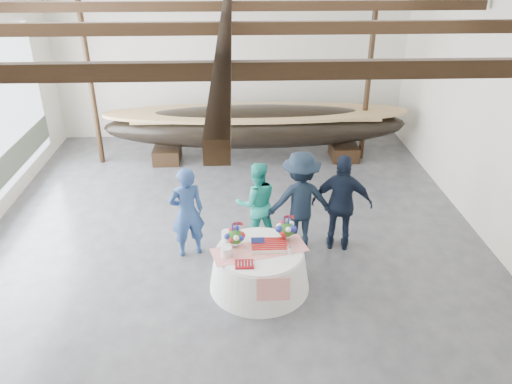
{
  "coord_description": "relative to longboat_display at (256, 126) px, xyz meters",
  "views": [
    {
      "loc": [
        0.11,
        -8.36,
        5.42
      ],
      "look_at": [
        0.46,
        0.0,
        1.11
      ],
      "focal_mm": 35.0,
      "sensor_mm": 36.0,
      "label": 1
    }
  ],
  "objects": [
    {
      "name": "guest_man_left",
      "position": [
        0.65,
        -4.25,
        0.03
      ],
      "size": [
        1.32,
        0.83,
        1.96
      ],
      "primitive_type": "imported",
      "rotation": [
        0.0,
        0.0,
        3.22
      ],
      "color": "black",
      "rests_on": "ground"
    },
    {
      "name": "longboat_display",
      "position": [
        0.0,
        0.0,
        0.0
      ],
      "size": [
        7.96,
        1.59,
        1.49
      ],
      "color": "black",
      "rests_on": "ground"
    },
    {
      "name": "banquet_table",
      "position": [
        -0.18,
        -5.51,
        -0.58
      ],
      "size": [
        1.72,
        1.72,
        0.74
      ],
      "color": "white",
      "rests_on": "ground"
    },
    {
      "name": "guest_woman_blue",
      "position": [
        -1.46,
        -4.45,
        -0.06
      ],
      "size": [
        0.76,
        0.63,
        1.79
      ],
      "primitive_type": "imported",
      "rotation": [
        0.0,
        0.0,
        3.49
      ],
      "color": "navy",
      "rests_on": "ground"
    },
    {
      "name": "guest_woman_teal",
      "position": [
        -0.16,
        -4.05,
        -0.11
      ],
      "size": [
        0.91,
        0.76,
        1.68
      ],
      "primitive_type": "imported",
      "rotation": [
        0.0,
        0.0,
        3.3
      ],
      "color": "teal",
      "rests_on": "ground"
    },
    {
      "name": "wall_right",
      "position": [
        4.36,
        -4.11,
        1.3
      ],
      "size": [
        0.02,
        12.0,
        4.5
      ],
      "primitive_type": "cube",
      "color": "silver",
      "rests_on": "ground"
    },
    {
      "name": "pavilion_structure",
      "position": [
        -0.64,
        -3.38,
        3.05
      ],
      "size": [
        9.8,
        11.76,
        4.5
      ],
      "color": "black",
      "rests_on": "ground"
    },
    {
      "name": "guest_man_right",
      "position": [
        1.42,
        -4.36,
        0.01
      ],
      "size": [
        1.2,
        0.68,
        1.93
      ],
      "primitive_type": "imported",
      "rotation": [
        0.0,
        0.0,
        2.95
      ],
      "color": "black",
      "rests_on": "ground"
    },
    {
      "name": "ceiling",
      "position": [
        -0.64,
        -4.11,
        3.55
      ],
      "size": [
        10.0,
        12.0,
        0.01
      ],
      "primitive_type": "cube",
      "color": "white",
      "rests_on": "wall_back"
    },
    {
      "name": "wall_back",
      "position": [
        -0.64,
        1.89,
        1.3
      ],
      "size": [
        10.0,
        0.02,
        4.5
      ],
      "primitive_type": "cube",
      "color": "silver",
      "rests_on": "ground"
    },
    {
      "name": "tabletop_items",
      "position": [
        -0.18,
        -5.36,
        -0.06
      ],
      "size": [
        1.68,
        1.01,
        0.4
      ],
      "color": "red",
      "rests_on": "banquet_table"
    },
    {
      "name": "floor",
      "position": [
        -0.64,
        -4.11,
        -0.95
      ],
      "size": [
        10.0,
        12.0,
        0.01
      ],
      "primitive_type": "cube",
      "color": "#3D3D42",
      "rests_on": "ground"
    }
  ]
}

